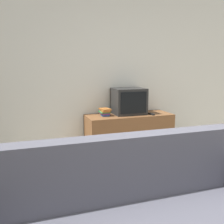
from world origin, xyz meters
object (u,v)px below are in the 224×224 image
object	(u,v)px
tv_stand	(129,133)
remote_on_stand	(152,114)
television	(129,101)
book_stack	(105,112)

from	to	relation	value
tv_stand	remote_on_stand	bearing A→B (deg)	-22.66
television	book_stack	world-z (taller)	television
tv_stand	book_stack	size ratio (longest dim) A/B	6.22
television	tv_stand	bearing A→B (deg)	-103.52
tv_stand	remote_on_stand	xyz separation A→B (m)	(0.33, -0.14, 0.32)
tv_stand	remote_on_stand	size ratio (longest dim) A/B	9.71
book_stack	remote_on_stand	world-z (taller)	book_stack
tv_stand	television	size ratio (longest dim) A/B	2.73
book_stack	remote_on_stand	size ratio (longest dim) A/B	1.56
remote_on_stand	book_stack	bearing A→B (deg)	166.33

